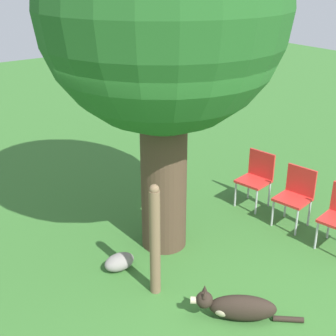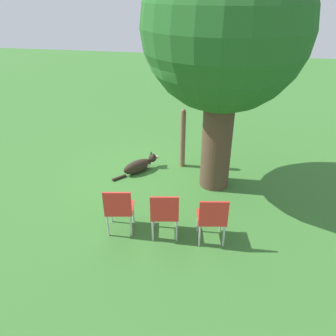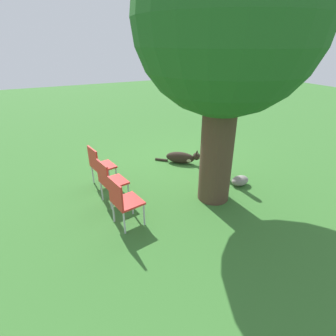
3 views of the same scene
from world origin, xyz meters
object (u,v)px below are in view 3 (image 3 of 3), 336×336
(oak_tree, at_px, (228,23))
(dog, at_px, (183,158))
(red_chair_0, at_px, (99,164))
(red_chair_2, at_px, (123,200))
(fence_post, at_px, (220,146))
(red_chair_1, at_px, (110,179))

(oak_tree, bearing_deg, dog, -98.21)
(oak_tree, height_order, red_chair_0, oak_tree)
(oak_tree, distance_m, red_chair_0, 3.40)
(oak_tree, xyz_separation_m, red_chair_2, (1.80, 0.07, -2.48))
(fence_post, xyz_separation_m, red_chair_1, (2.48, 0.08, -0.19))
(fence_post, relative_size, red_chair_1, 1.60)
(red_chair_0, xyz_separation_m, red_chair_2, (-0.03, 1.50, 0.00))
(fence_post, distance_m, red_chair_2, 2.61)
(fence_post, bearing_deg, oak_tree, 48.77)
(dog, height_order, fence_post, fence_post)
(dog, bearing_deg, fence_post, -22.70)
(oak_tree, distance_m, red_chair_2, 3.06)
(oak_tree, xyz_separation_m, red_chair_0, (1.83, -1.43, -2.48))
(oak_tree, xyz_separation_m, dog, (-0.24, -1.65, -2.83))
(fence_post, relative_size, red_chair_2, 1.60)
(fence_post, bearing_deg, red_chair_0, -14.89)
(red_chair_0, height_order, red_chair_2, same)
(red_chair_1, bearing_deg, oak_tree, -31.19)
(red_chair_1, xyz_separation_m, red_chair_2, (-0.01, 0.75, 0.00))
(dog, distance_m, fence_post, 1.12)
(dog, height_order, red_chair_0, red_chair_0)
(dog, xyz_separation_m, red_chair_0, (2.06, 0.22, 0.35))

